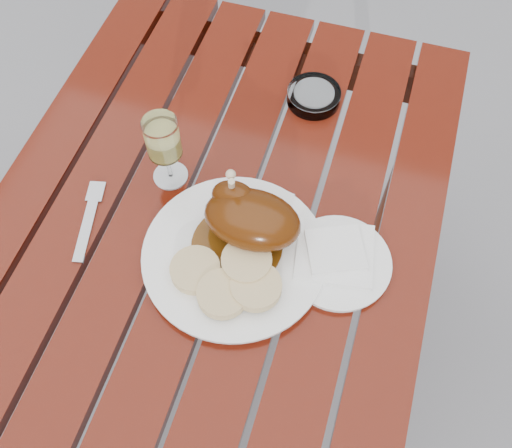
{
  "coord_description": "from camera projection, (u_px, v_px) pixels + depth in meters",
  "views": [
    {
      "loc": [
        0.23,
        -0.44,
        1.63
      ],
      "look_at": [
        0.09,
        0.03,
        0.78
      ],
      "focal_mm": 40.0,
      "sensor_mm": 36.0,
      "label": 1
    }
  ],
  "objects": [
    {
      "name": "side_plate",
      "position": [
        338.0,
        263.0,
        0.97
      ],
      "size": [
        0.21,
        0.21,
        0.01
      ],
      "primitive_type": "cylinder",
      "rotation": [
        0.0,
        0.0,
        -0.19
      ],
      "color": "white",
      "rests_on": "table"
    },
    {
      "name": "ground",
      "position": [
        224.0,
        361.0,
        1.65
      ],
      "size": [
        60.0,
        60.0,
        0.0
      ],
      "primitive_type": "plane",
      "color": "slate",
      "rests_on": "ground"
    },
    {
      "name": "roast_duck",
      "position": [
        249.0,
        218.0,
        0.95
      ],
      "size": [
        0.18,
        0.16,
        0.12
      ],
      "color": "#552D09",
      "rests_on": "dinner_plate"
    },
    {
      "name": "wine_glass",
      "position": [
        165.0,
        151.0,
        1.0
      ],
      "size": [
        0.08,
        0.08,
        0.15
      ],
      "primitive_type": "cylinder",
      "rotation": [
        0.0,
        0.0,
        -0.38
      ],
      "color": "#C9C35B",
      "rests_on": "table"
    },
    {
      "name": "table",
      "position": [
        216.0,
        314.0,
        1.33
      ],
      "size": [
        0.8,
        1.2,
        0.75
      ],
      "primitive_type": "cube",
      "color": "maroon",
      "rests_on": "ground"
    },
    {
      "name": "ashtray",
      "position": [
        314.0,
        96.0,
        1.15
      ],
      "size": [
        0.14,
        0.14,
        0.03
      ],
      "primitive_type": "cylinder",
      "rotation": [
        0.0,
        0.0,
        0.35
      ],
      "color": "#B2B7BC",
      "rests_on": "table"
    },
    {
      "name": "dinner_plate",
      "position": [
        234.0,
        256.0,
        0.97
      ],
      "size": [
        0.35,
        0.35,
        0.02
      ],
      "primitive_type": "cylinder",
      "rotation": [
        0.0,
        0.0,
        0.13
      ],
      "color": "white",
      "rests_on": "table"
    },
    {
      "name": "bread_dumplings",
      "position": [
        230.0,
        278.0,
        0.92
      ],
      "size": [
        0.19,
        0.15,
        0.03
      ],
      "color": "#E2BF89",
      "rests_on": "dinner_plate"
    },
    {
      "name": "napkin",
      "position": [
        335.0,
        253.0,
        0.96
      ],
      "size": [
        0.15,
        0.14,
        0.01
      ],
      "primitive_type": "cube",
      "rotation": [
        0.0,
        0.0,
        0.15
      ],
      "color": "white",
      "rests_on": "side_plate"
    },
    {
      "name": "fork",
      "position": [
        88.0,
        224.0,
        1.01
      ],
      "size": [
        0.05,
        0.15,
        0.01
      ],
      "primitive_type": "cube",
      "rotation": [
        0.0,
        0.0,
        0.23
      ],
      "color": "gray",
      "rests_on": "table"
    },
    {
      "name": "knife",
      "position": [
        254.0,
        250.0,
        0.99
      ],
      "size": [
        0.06,
        0.2,
        0.01
      ],
      "primitive_type": "cube",
      "rotation": [
        0.0,
        0.0,
        -0.19
      ],
      "color": "gray",
      "rests_on": "table"
    }
  ]
}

